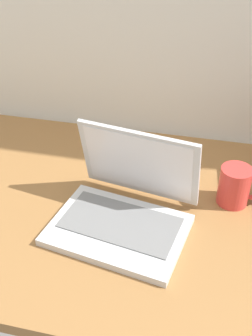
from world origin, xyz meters
TOP-DOWN VIEW (x-y plane):
  - desk at (0.00, 0.00)m, footprint 1.60×0.76m
  - laptop at (0.01, -0.05)m, footprint 0.35×0.31m
  - coffee_mug at (0.27, 0.08)m, footprint 0.12×0.08m

SIDE VIEW (x-z plane):
  - desk at x=0.00m, z-range 0.00..0.03m
  - laptop at x=0.01m, z-range -0.03..0.18m
  - coffee_mug at x=0.27m, z-range 0.03..0.13m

